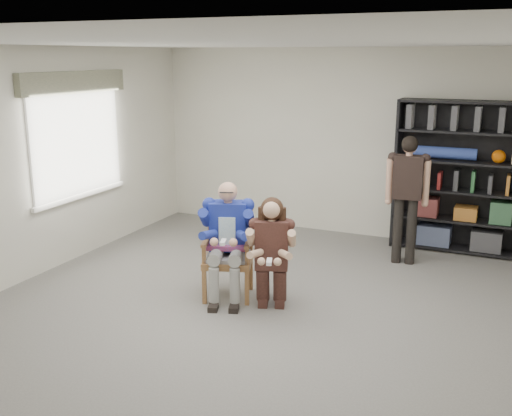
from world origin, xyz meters
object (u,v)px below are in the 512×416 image
at_px(armchair, 228,253).
at_px(seated_man, 228,240).
at_px(bookshelf, 461,178).
at_px(kneeling_woman, 271,255).
at_px(standing_man, 406,201).

distance_m(armchair, seated_man, 0.15).
bearing_deg(armchair, bookshelf, 32.73).
relative_size(armchair, seated_man, 0.77).
relative_size(kneeling_woman, bookshelf, 0.58).
distance_m(kneeling_woman, standing_man, 2.34).
bearing_deg(seated_man, bookshelf, 32.73).
bearing_deg(armchair, standing_man, 31.63).
distance_m(armchair, kneeling_woman, 0.60).
height_order(kneeling_woman, standing_man, standing_man).
distance_m(seated_man, standing_man, 2.55).
bearing_deg(kneeling_woman, standing_man, 44.65).
relative_size(bookshelf, standing_man, 1.24).
height_order(armchair, seated_man, seated_man).
xyz_separation_m(seated_man, bookshelf, (2.20, 2.79, 0.38)).
xyz_separation_m(armchair, bookshelf, (2.20, 2.79, 0.53)).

